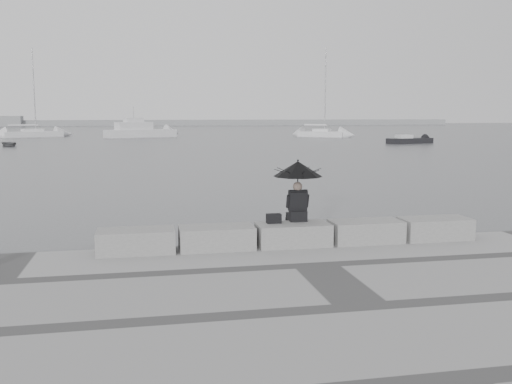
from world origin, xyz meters
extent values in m
plane|color=#4B4E50|center=(0.00, 0.00, 0.00)|extent=(360.00, 360.00, 0.00)
cube|color=slate|center=(-3.40, -0.45, 0.75)|extent=(1.60, 0.80, 0.50)
cube|color=slate|center=(-1.70, -0.45, 0.75)|extent=(1.60, 0.80, 0.50)
cube|color=slate|center=(0.00, -0.45, 0.75)|extent=(1.60, 0.80, 0.50)
cube|color=slate|center=(1.70, -0.45, 0.75)|extent=(1.60, 0.80, 0.50)
cube|color=slate|center=(3.40, -0.45, 0.75)|extent=(1.60, 0.80, 0.50)
sphere|color=#726056|center=(0.18, -0.14, 1.78)|extent=(0.21, 0.21, 0.21)
cylinder|color=black|center=(0.18, -0.15, 1.85)|extent=(0.02, 0.02, 1.00)
cone|color=black|center=(0.18, -0.15, 2.18)|extent=(1.11, 1.11, 0.34)
sphere|color=black|center=(0.18, -0.15, 2.37)|extent=(0.04, 0.04, 0.04)
cube|color=black|center=(-0.41, -0.32, 1.10)|extent=(0.32, 0.18, 0.21)
cube|color=gray|center=(0.00, 155.00, 0.80)|extent=(180.00, 6.00, 1.60)
cube|color=silver|center=(-19.02, 76.31, 0.35)|extent=(8.54, 5.68, 0.90)
cube|color=silver|center=(-19.02, 76.31, 0.95)|extent=(3.31, 2.68, 0.50)
cylinder|color=gray|center=(-19.02, 76.31, 6.80)|extent=(0.16, 0.16, 12.00)
cylinder|color=gray|center=(-19.02, 76.31, 1.60)|extent=(4.28, 2.06, 0.10)
cube|color=silver|center=(22.83, 68.63, 0.35)|extent=(6.97, 6.05, 0.90)
cube|color=silver|center=(22.83, 68.63, 0.95)|extent=(2.89, 2.73, 0.50)
cylinder|color=gray|center=(22.83, 68.63, 6.80)|extent=(0.16, 0.16, 12.00)
cylinder|color=gray|center=(22.83, 68.63, 1.60)|extent=(3.17, 2.40, 0.10)
cube|color=silver|center=(-3.45, 72.29, 0.50)|extent=(10.47, 6.51, 1.20)
cube|color=silver|center=(-3.45, 72.29, 1.60)|extent=(5.54, 4.00, 1.20)
cube|color=silver|center=(-3.45, 72.29, 2.50)|extent=(2.96, 2.46, 0.60)
cylinder|color=gray|center=(-3.45, 72.29, 3.60)|extent=(0.08, 0.08, 1.60)
cube|color=black|center=(27.05, 48.78, 0.25)|extent=(5.87, 2.94, 0.70)
cube|color=silver|center=(27.05, 48.78, 0.75)|extent=(1.94, 1.58, 0.50)
imported|color=slate|center=(-16.97, 51.38, 0.27)|extent=(3.48, 2.56, 0.54)
camera|label=1|loc=(-3.21, -12.38, 3.40)|focal=40.00mm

